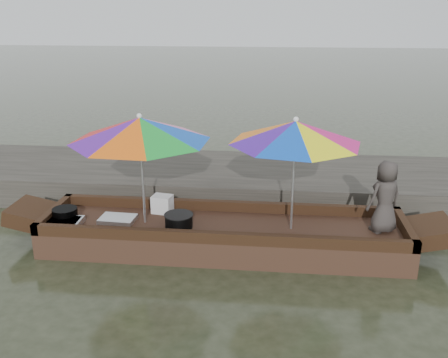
# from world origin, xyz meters

# --- Properties ---
(water) EXTENTS (80.00, 80.00, 0.00)m
(water) POSITION_xyz_m (0.00, 0.00, 0.00)
(water) COLOR #252A18
(water) RESTS_ON ground
(dock) EXTENTS (22.00, 2.20, 0.50)m
(dock) POSITION_xyz_m (0.00, 2.20, 0.25)
(dock) COLOR #2D2B26
(dock) RESTS_ON ground
(boat_hull) EXTENTS (5.00, 1.20, 0.35)m
(boat_hull) POSITION_xyz_m (0.00, 0.00, 0.17)
(boat_hull) COLOR #3A2418
(boat_hull) RESTS_ON water
(cooking_pot) EXTENTS (0.35, 0.35, 0.18)m
(cooking_pot) POSITION_xyz_m (-2.25, -0.06, 0.44)
(cooking_pot) COLOR black
(cooking_pot) RESTS_ON boat_hull
(tray_crayfish) EXTENTS (0.50, 0.35, 0.09)m
(tray_crayfish) POSITION_xyz_m (-2.20, -0.23, 0.39)
(tray_crayfish) COLOR silver
(tray_crayfish) RESTS_ON boat_hull
(tray_scallop) EXTENTS (0.51, 0.37, 0.06)m
(tray_scallop) POSITION_xyz_m (-1.51, -0.00, 0.38)
(tray_scallop) COLOR silver
(tray_scallop) RESTS_ON boat_hull
(charcoal_grill) EXTENTS (0.38, 0.38, 0.18)m
(charcoal_grill) POSITION_xyz_m (-0.60, -0.12, 0.44)
(charcoal_grill) COLOR black
(charcoal_grill) RESTS_ON boat_hull
(supply_bag) EXTENTS (0.31, 0.27, 0.26)m
(supply_bag) POSITION_xyz_m (-0.94, 0.39, 0.48)
(supply_bag) COLOR silver
(supply_bag) RESTS_ON boat_hull
(vendor) EXTENTS (0.58, 0.51, 1.00)m
(vendor) POSITION_xyz_m (2.15, 0.04, 0.85)
(vendor) COLOR #38322F
(vendor) RESTS_ON boat_hull
(umbrella_bow) EXTENTS (2.42, 2.42, 1.55)m
(umbrella_bow) POSITION_xyz_m (-1.11, 0.00, 1.12)
(umbrella_bow) COLOR pink
(umbrella_bow) RESTS_ON boat_hull
(umbrella_stern) EXTENTS (2.05, 2.05, 1.55)m
(umbrella_stern) POSITION_xyz_m (0.93, 0.00, 1.12)
(umbrella_stern) COLOR green
(umbrella_stern) RESTS_ON boat_hull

